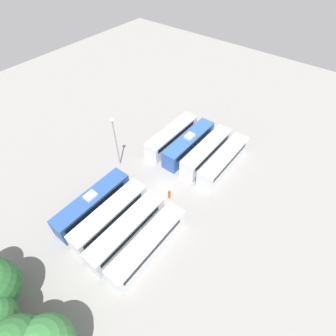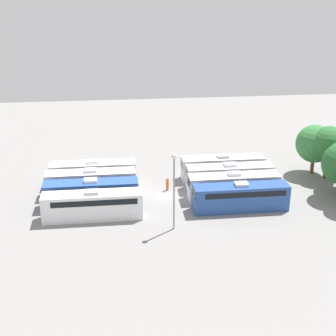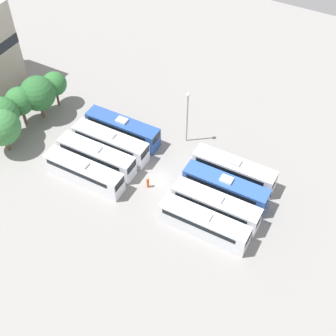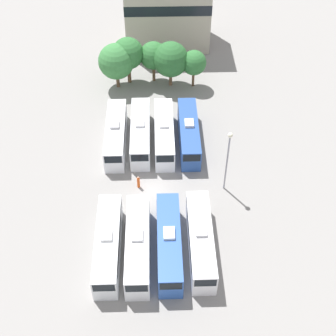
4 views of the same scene
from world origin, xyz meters
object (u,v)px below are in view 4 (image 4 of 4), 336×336
(tree_3, at_px, (171,59))
(bus_0, at_px, (108,244))
(bus_2, at_px, (169,242))
(bus_5, at_px, (140,132))
(worker_person, at_px, (138,182))
(tree_1, at_px, (128,54))
(tree_2, at_px, (153,56))
(bus_6, at_px, (164,133))
(depot_building, at_px, (167,3))
(tree_4, at_px, (194,63))
(bus_3, at_px, (200,239))
(bus_1, at_px, (138,244))
(bus_7, at_px, (189,132))
(bus_4, at_px, (116,134))
(light_pole, at_px, (228,153))
(tree_0, at_px, (116,61))

(tree_3, bearing_deg, bus_0, -103.85)
(bus_2, height_order, bus_5, same)
(bus_0, xyz_separation_m, worker_person, (3.09, 9.87, -0.92))
(tree_1, relative_size, tree_2, 1.14)
(bus_6, bearing_deg, depot_building, 87.49)
(worker_person, bearing_deg, tree_4, 69.02)
(bus_3, bearing_deg, bus_1, -176.50)
(bus_6, relative_size, bus_7, 1.00)
(bus_4, distance_m, depot_building, 28.65)
(bus_7, height_order, light_pole, light_pole)
(light_pole, height_order, tree_2, light_pole)
(bus_7, height_order, tree_4, tree_4)
(tree_0, height_order, tree_4, tree_0)
(bus_5, xyz_separation_m, tree_3, (4.55, 13.42, 2.88))
(tree_1, height_order, depot_building, depot_building)
(bus_1, distance_m, tree_0, 32.06)
(bus_1, distance_m, bus_2, 3.39)
(bus_1, xyz_separation_m, worker_person, (-0.13, 10.02, -0.92))
(bus_7, bearing_deg, light_pole, -65.89)
(tree_3, bearing_deg, bus_5, -108.73)
(bus_4, height_order, light_pole, light_pole)
(bus_0, height_order, bus_2, same)
(bus_3, height_order, tree_3, tree_3)
(tree_3, height_order, depot_building, depot_building)
(worker_person, relative_size, tree_2, 0.27)
(worker_person, bearing_deg, bus_7, 50.71)
(bus_4, relative_size, depot_building, 0.81)
(tree_2, height_order, tree_4, tree_2)
(tree_0, distance_m, depot_building, 16.06)
(bus_0, relative_size, bus_1, 1.00)
(light_pole, bearing_deg, depot_building, 99.66)
(bus_7, bearing_deg, bus_6, -179.09)
(tree_0, distance_m, tree_3, 8.28)
(tree_2, distance_m, depot_building, 12.60)
(tree_0, bearing_deg, light_pole, -57.35)
(bus_6, height_order, tree_0, tree_0)
(bus_5, bearing_deg, bus_2, -79.69)
(bus_2, height_order, tree_4, tree_4)
(tree_0, relative_size, tree_1, 0.96)
(bus_5, relative_size, light_pole, 1.29)
(worker_person, xyz_separation_m, light_pole, (10.68, -0.50, 5.18))
(worker_person, bearing_deg, tree_0, 99.28)
(bus_0, bearing_deg, bus_7, 61.49)
(bus_3, relative_size, tree_2, 1.74)
(bus_1, distance_m, bus_3, 6.84)
(bus_7, relative_size, tree_0, 1.60)
(bus_2, bearing_deg, bus_1, -177.38)
(bus_6, bearing_deg, bus_7, 0.91)
(worker_person, distance_m, light_pole, 11.88)
(bus_0, relative_size, worker_person, 6.39)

